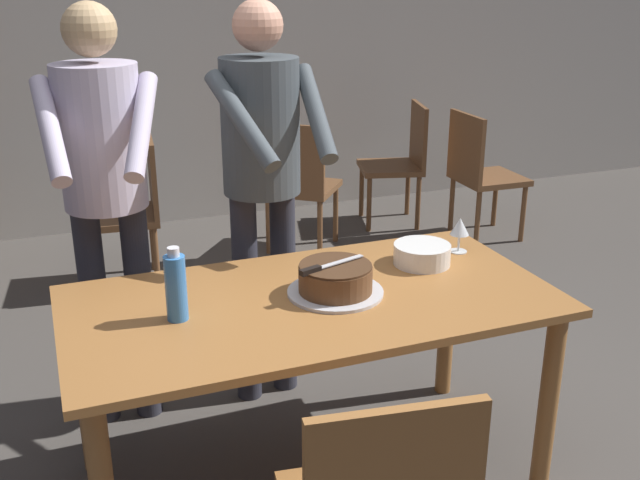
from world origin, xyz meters
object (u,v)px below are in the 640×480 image
at_px(person_standing_beside, 104,176).
at_px(main_dining_table, 312,325).
at_px(background_chair_1, 480,171).
at_px(cake_on_platter, 335,280).
at_px(person_cutting_cake, 262,163).
at_px(background_chair_2, 299,182).
at_px(background_chair_3, 133,206).
at_px(plate_stack, 422,254).
at_px(cake_knife, 319,268).
at_px(background_chair_0, 401,159).
at_px(wine_glass_near, 460,228).
at_px(water_bottle, 176,287).

bearing_deg(person_standing_beside, main_dining_table, -48.30).
bearing_deg(background_chair_1, cake_on_platter, -133.11).
relative_size(person_cutting_cake, background_chair_1, 1.91).
height_order(person_cutting_cake, background_chair_2, person_cutting_cake).
bearing_deg(background_chair_3, background_chair_1, -1.20).
bearing_deg(plate_stack, cake_knife, -161.89).
relative_size(person_standing_beside, background_chair_0, 1.91).
xyz_separation_m(cake_on_platter, background_chair_1, (1.95, 2.08, -0.31)).
bearing_deg(wine_glass_near, background_chair_0, 68.01).
relative_size(plate_stack, water_bottle, 0.88).
bearing_deg(plate_stack, water_bottle, -171.94).
bearing_deg(cake_knife, background_chair_2, 72.20).
relative_size(person_standing_beside, background_chair_1, 1.91).
distance_m(plate_stack, wine_glass_near, 0.22).
height_order(main_dining_table, background_chair_2, background_chair_2).
height_order(cake_on_platter, background_chair_3, background_chair_3).
relative_size(plate_stack, background_chair_1, 0.24).
bearing_deg(person_cutting_cake, cake_on_platter, -84.43).
relative_size(wine_glass_near, background_chair_0, 0.16).
bearing_deg(wine_glass_near, main_dining_table, -164.19).
bearing_deg(person_standing_beside, background_chair_0, 40.08).
bearing_deg(main_dining_table, cake_on_platter, -0.16).
relative_size(cake_on_platter, wine_glass_near, 2.36).
bearing_deg(wine_glass_near, water_bottle, -170.31).
bearing_deg(cake_knife, person_standing_beside, 131.78).
relative_size(background_chair_0, background_chair_1, 1.00).
bearing_deg(person_standing_beside, plate_stack, -25.84).
height_order(water_bottle, background_chair_0, water_bottle).
height_order(cake_on_platter, background_chair_1, background_chair_1).
height_order(cake_knife, background_chair_1, background_chair_1).
bearing_deg(plate_stack, main_dining_table, -164.79).
distance_m(background_chair_2, background_chair_3, 1.11).
distance_m(person_cutting_cake, background_chair_3, 1.64).
bearing_deg(background_chair_3, background_chair_0, 12.64).
distance_m(wine_glass_near, background_chair_0, 2.60).
height_order(water_bottle, background_chair_2, water_bottle).
bearing_deg(main_dining_table, water_bottle, 180.00).
bearing_deg(main_dining_table, person_cutting_cake, 87.64).
bearing_deg(person_cutting_cake, wine_glass_near, -33.04).
relative_size(water_bottle, person_cutting_cake, 0.15).
xyz_separation_m(main_dining_table, background_chair_1, (2.04, 2.08, -0.15)).
bearing_deg(water_bottle, cake_knife, -2.50).
bearing_deg(main_dining_table, cake_knife, -45.86).
relative_size(main_dining_table, wine_glass_near, 11.79).
bearing_deg(cake_on_platter, cake_knife, -162.99).
height_order(plate_stack, person_standing_beside, person_standing_beside).
bearing_deg(background_chair_2, background_chair_1, -8.80).
xyz_separation_m(person_cutting_cake, background_chair_0, (1.64, 1.94, -0.58)).
bearing_deg(cake_knife, background_chair_0, 57.65).
relative_size(main_dining_table, background_chair_1, 1.89).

